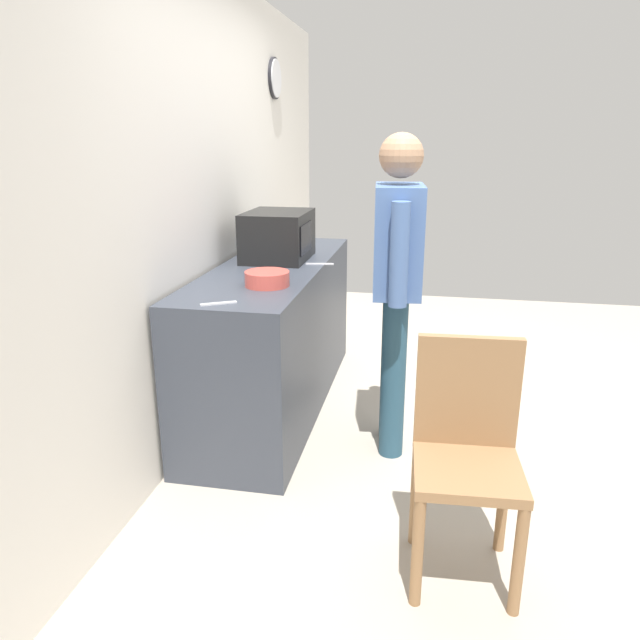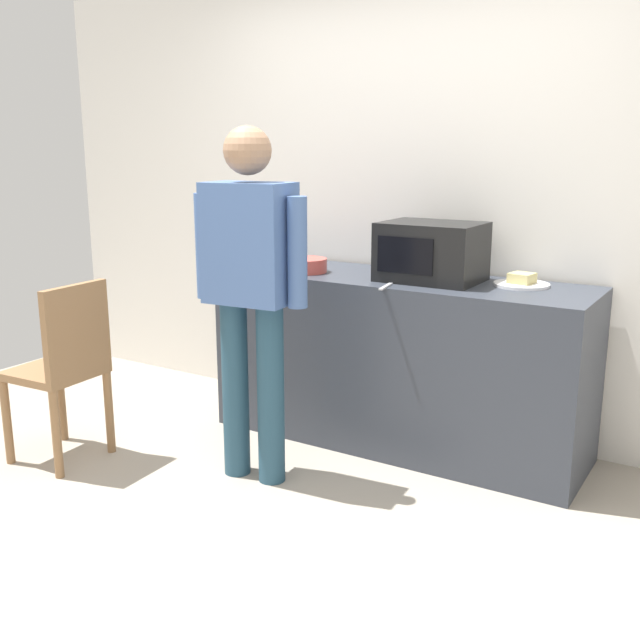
{
  "view_description": "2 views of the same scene",
  "coord_description": "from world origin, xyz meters",
  "px_view_note": "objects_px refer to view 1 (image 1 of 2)",
  "views": [
    {
      "loc": [
        -3.38,
        0.26,
        1.67
      ],
      "look_at": [
        -0.23,
        0.87,
        0.67
      ],
      "focal_mm": 33.37,
      "sensor_mm": 36.0,
      "label": 1
    },
    {
      "loc": [
        1.7,
        -2.23,
        1.59
      ],
      "look_at": [
        -0.25,
        0.9,
        0.72
      ],
      "focal_mm": 40.93,
      "sensor_mm": 36.0,
      "label": 2
    }
  ],
  "objects_px": {
    "sandwich_plate": "(281,244)",
    "wooden_chair": "(466,448)",
    "microwave": "(278,236)",
    "salad_bowl": "(267,279)",
    "person_standing": "(397,273)",
    "spoon_utensil": "(320,264)",
    "fork_utensil": "(219,303)"
  },
  "relations": [
    {
      "from": "fork_utensil",
      "to": "person_standing",
      "type": "height_order",
      "value": "person_standing"
    },
    {
      "from": "microwave",
      "to": "spoon_utensil",
      "type": "bearing_deg",
      "value": -111.43
    },
    {
      "from": "spoon_utensil",
      "to": "wooden_chair",
      "type": "distance_m",
      "value": 1.67
    },
    {
      "from": "sandwich_plate",
      "to": "spoon_utensil",
      "type": "relative_size",
      "value": 1.61
    },
    {
      "from": "spoon_utensil",
      "to": "person_standing",
      "type": "bearing_deg",
      "value": -132.68
    },
    {
      "from": "microwave",
      "to": "sandwich_plate",
      "type": "relative_size",
      "value": 1.83
    },
    {
      "from": "microwave",
      "to": "spoon_utensil",
      "type": "height_order",
      "value": "microwave"
    },
    {
      "from": "microwave",
      "to": "person_standing",
      "type": "relative_size",
      "value": 0.3
    },
    {
      "from": "microwave",
      "to": "salad_bowl",
      "type": "bearing_deg",
      "value": -170.07
    },
    {
      "from": "microwave",
      "to": "wooden_chair",
      "type": "relative_size",
      "value": 0.53
    },
    {
      "from": "microwave",
      "to": "fork_utensil",
      "type": "xyz_separation_m",
      "value": [
        -1.08,
        0.01,
        -0.15
      ]
    },
    {
      "from": "sandwich_plate",
      "to": "wooden_chair",
      "type": "xyz_separation_m",
      "value": [
        -1.94,
        -1.23,
        -0.42
      ]
    },
    {
      "from": "fork_utensil",
      "to": "salad_bowl",
      "type": "bearing_deg",
      "value": -18.03
    },
    {
      "from": "microwave",
      "to": "salad_bowl",
      "type": "distance_m",
      "value": 0.71
    },
    {
      "from": "salad_bowl",
      "to": "fork_utensil",
      "type": "relative_size",
      "value": 1.38
    },
    {
      "from": "salad_bowl",
      "to": "wooden_chair",
      "type": "distance_m",
      "value": 1.36
    },
    {
      "from": "microwave",
      "to": "spoon_utensil",
      "type": "xyz_separation_m",
      "value": [
        -0.11,
        -0.29,
        -0.15
      ]
    },
    {
      "from": "wooden_chair",
      "to": "spoon_utensil",
      "type": "bearing_deg",
      "value": 31.42
    },
    {
      "from": "person_standing",
      "to": "wooden_chair",
      "type": "height_order",
      "value": "person_standing"
    },
    {
      "from": "salad_bowl",
      "to": "person_standing",
      "type": "distance_m",
      "value": 0.67
    },
    {
      "from": "sandwich_plate",
      "to": "person_standing",
      "type": "relative_size",
      "value": 0.16
    },
    {
      "from": "spoon_utensil",
      "to": "fork_utensil",
      "type": "bearing_deg",
      "value": 163.08
    },
    {
      "from": "person_standing",
      "to": "wooden_chair",
      "type": "relative_size",
      "value": 1.8
    },
    {
      "from": "fork_utensil",
      "to": "spoon_utensil",
      "type": "bearing_deg",
      "value": -16.92
    },
    {
      "from": "sandwich_plate",
      "to": "spoon_utensil",
      "type": "height_order",
      "value": "sandwich_plate"
    },
    {
      "from": "wooden_chair",
      "to": "person_standing",
      "type": "bearing_deg",
      "value": 20.65
    },
    {
      "from": "sandwich_plate",
      "to": "person_standing",
      "type": "bearing_deg",
      "value": -139.09
    },
    {
      "from": "salad_bowl",
      "to": "fork_utensil",
      "type": "distance_m",
      "value": 0.41
    },
    {
      "from": "microwave",
      "to": "sandwich_plate",
      "type": "bearing_deg",
      "value": 12.23
    },
    {
      "from": "sandwich_plate",
      "to": "salad_bowl",
      "type": "relative_size",
      "value": 1.17
    },
    {
      "from": "spoon_utensil",
      "to": "wooden_chair",
      "type": "height_order",
      "value": "wooden_chair"
    },
    {
      "from": "microwave",
      "to": "fork_utensil",
      "type": "bearing_deg",
      "value": 179.73
    }
  ]
}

